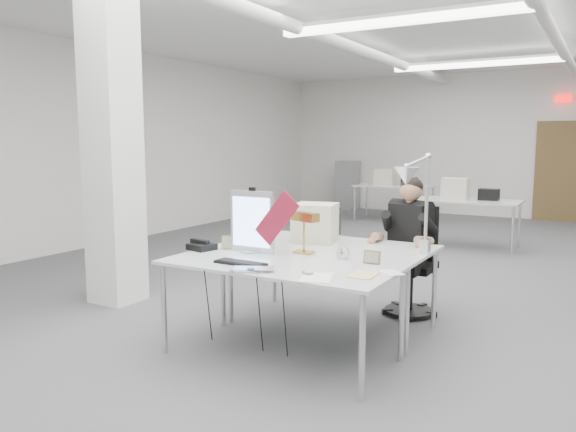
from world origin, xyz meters
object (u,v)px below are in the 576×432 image
office_chair (411,259)px  seated_person (410,224)px  bankers_lamp (304,233)px  beige_monitor (315,223)px  architect_lamp (417,209)px  desk_phone (202,247)px  desk_main (280,264)px  monitor (252,222)px  laptop (251,271)px

office_chair → seated_person: size_ratio=1.36×
bankers_lamp → beige_monitor: size_ratio=0.93×
bankers_lamp → architect_lamp: architect_lamp is taller
seated_person → office_chair: bearing=106.6°
beige_monitor → architect_lamp: (1.04, -0.27, 0.22)m
bankers_lamp → architect_lamp: size_ratio=0.44×
office_chair → desk_phone: office_chair is taller
office_chair → desk_main: bearing=-91.9°
monitor → architect_lamp: bearing=18.9°
monitor → laptop: (0.40, -0.63, -0.24)m
bankers_lamp → laptop: bearing=-72.0°
desk_main → desk_phone: bearing=172.7°
office_chair → bankers_lamp: 1.34m
seated_person → desk_phone: 1.98m
desk_main → seated_person: 1.62m
bankers_lamp → desk_phone: bankers_lamp is taller
office_chair → beige_monitor: bearing=-121.9°
monitor → desk_main: bearing=-30.3°
seated_person → architect_lamp: architect_lamp is taller
office_chair → desk_phone: 2.02m
architect_lamp → seated_person: bearing=119.7°
seated_person → monitor: bearing=-109.8°
monitor → desk_phone: monitor is taller
office_chair → beige_monitor: size_ratio=2.96×
laptop → seated_person: bearing=47.7°
architect_lamp → monitor: bearing=-152.2°
office_chair → seated_person: (0.00, -0.05, 0.35)m
office_chair → beige_monitor: 1.03m
monitor → architect_lamp: (1.27, 0.43, 0.14)m
desk_main → bankers_lamp: 0.45m
monitor → beige_monitor: 0.74m
laptop → desk_phone: desk_phone is taller
office_chair → bankers_lamp: size_ratio=3.18×
monitor → seated_person: bearing=53.6°
beige_monitor → bankers_lamp: bearing=-85.1°
desk_main → laptop: size_ratio=5.58×
monitor → desk_phone: bearing=-162.9°
office_chair → laptop: bearing=-88.8°
seated_person → bankers_lamp: (-0.55, -1.11, 0.03)m
monitor → laptop: bearing=-57.5°
architect_lamp → office_chair: bearing=118.6°
desk_main → desk_phone: (-0.85, 0.11, 0.04)m
desk_phone → beige_monitor: size_ratio=0.55×
desk_main → architect_lamp: (0.85, 0.68, 0.41)m
seated_person → beige_monitor: 0.92m
seated_person → desk_phone: seated_person is taller
seated_person → architect_lamp: 0.94m
architect_lamp → desk_main: bearing=-132.6°
laptop → architect_lamp: bearing=24.5°
desk_phone → architect_lamp: (1.70, 0.57, 0.37)m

